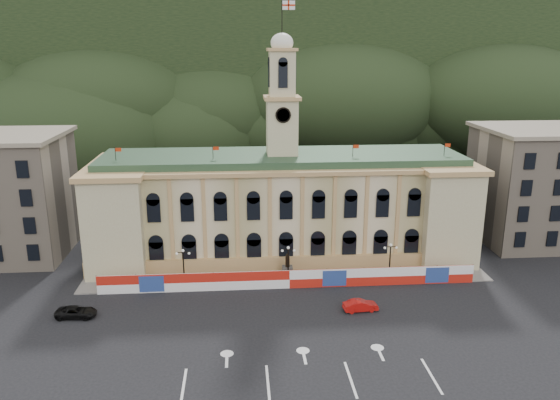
{
  "coord_description": "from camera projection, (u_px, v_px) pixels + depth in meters",
  "views": [
    {
      "loc": [
        -6.26,
        -51.24,
        31.05
      ],
      "look_at": [
        -1.03,
        18.0,
        11.35
      ],
      "focal_mm": 35.0,
      "sensor_mm": 36.0,
      "label": 1
    }
  ],
  "objects": [
    {
      "name": "lamp_left",
      "position": [
        184.0,
        264.0,
        72.53
      ],
      "size": [
        1.96,
        0.44,
        5.15
      ],
      "color": "black",
      "rests_on": "ground"
    },
    {
      "name": "ground",
      "position": [
        302.0,
        348.0,
        58.08
      ],
      "size": [
        260.0,
        260.0,
        0.0
      ],
      "primitive_type": "plane",
      "color": "black",
      "rests_on": "ground"
    },
    {
      "name": "lamp_center",
      "position": [
        288.0,
        261.0,
        73.55
      ],
      "size": [
        1.96,
        0.44,
        5.15
      ],
      "color": "black",
      "rests_on": "ground"
    },
    {
      "name": "side_building_right",
      "position": [
        545.0,
        185.0,
        88.32
      ],
      "size": [
        21.0,
        17.0,
        18.6
      ],
      "color": "tan",
      "rests_on": "ground"
    },
    {
      "name": "pavement",
      "position": [
        288.0,
        279.0,
        75.08
      ],
      "size": [
        56.0,
        5.5,
        0.16
      ],
      "primitive_type": "cube",
      "color": "slate",
      "rests_on": "ground"
    },
    {
      "name": "city_hall",
      "position": [
        282.0,
        205.0,
        82.44
      ],
      "size": [
        56.2,
        17.6,
        37.1
      ],
      "color": "beige",
      "rests_on": "ground"
    },
    {
      "name": "hill_ridge",
      "position": [
        258.0,
        84.0,
        169.79
      ],
      "size": [
        230.0,
        80.0,
        64.0
      ],
      "color": "black",
      "rests_on": "ground"
    },
    {
      "name": "lane_markings",
      "position": [
        308.0,
        375.0,
        53.28
      ],
      "size": [
        26.0,
        10.0,
        0.02
      ],
      "primitive_type": null,
      "color": "white",
      "rests_on": "ground"
    },
    {
      "name": "lamp_right",
      "position": [
        390.0,
        258.0,
        74.56
      ],
      "size": [
        1.96,
        0.44,
        5.15
      ],
      "color": "black",
      "rests_on": "ground"
    },
    {
      "name": "statue",
      "position": [
        287.0,
        271.0,
        75.02
      ],
      "size": [
        1.4,
        1.4,
        3.72
      ],
      "color": "#595651",
      "rests_on": "ground"
    },
    {
      "name": "black_suv",
      "position": [
        76.0,
        312.0,
        64.52
      ],
      "size": [
        2.76,
        5.01,
        1.32
      ],
      "primitive_type": "imported",
      "rotation": [
        0.0,
        0.0,
        1.51
      ],
      "color": "black",
      "rests_on": "ground"
    },
    {
      "name": "hoarding_fence",
      "position": [
        290.0,
        279.0,
        72.19
      ],
      "size": [
        50.0,
        0.44,
        2.5
      ],
      "color": "red",
      "rests_on": "ground"
    },
    {
      "name": "red_sedan",
      "position": [
        361.0,
        305.0,
        66.07
      ],
      "size": [
        2.27,
        4.51,
        1.4
      ],
      "primitive_type": "imported",
      "rotation": [
        0.0,
        0.0,
        1.67
      ],
      "color": "#B9100D",
      "rests_on": "ground"
    }
  ]
}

